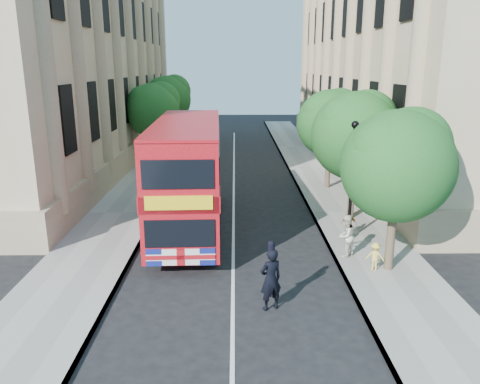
{
  "coord_description": "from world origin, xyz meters",
  "views": [
    {
      "loc": [
        0.09,
        -13.05,
        7.48
      ],
      "look_at": [
        0.29,
        5.94,
        2.3
      ],
      "focal_mm": 35.0,
      "sensor_mm": 36.0,
      "label": 1
    }
  ],
  "objects_px": {
    "double_decker_bus": "(188,172)",
    "box_van": "(179,182)",
    "woman_pedestrian": "(346,236)",
    "lamp_post": "(351,187)",
    "police_constable": "(271,279)"
  },
  "relations": [
    {
      "from": "double_decker_bus",
      "to": "box_van",
      "type": "relative_size",
      "value": 2.02
    },
    {
      "from": "double_decker_bus",
      "to": "woman_pedestrian",
      "type": "xyz_separation_m",
      "value": [
        6.5,
        -3.6,
        -1.77
      ]
    },
    {
      "from": "lamp_post",
      "to": "double_decker_bus",
      "type": "bearing_deg",
      "value": 165.69
    },
    {
      "from": "double_decker_bus",
      "to": "woman_pedestrian",
      "type": "distance_m",
      "value": 7.64
    },
    {
      "from": "police_constable",
      "to": "woman_pedestrian",
      "type": "height_order",
      "value": "police_constable"
    },
    {
      "from": "double_decker_bus",
      "to": "police_constable",
      "type": "bearing_deg",
      "value": -68.73
    },
    {
      "from": "police_constable",
      "to": "woman_pedestrian",
      "type": "bearing_deg",
      "value": -154.44
    },
    {
      "from": "police_constable",
      "to": "box_van",
      "type": "bearing_deg",
      "value": -94.09
    },
    {
      "from": "lamp_post",
      "to": "box_van",
      "type": "relative_size",
      "value": 0.97
    },
    {
      "from": "lamp_post",
      "to": "woman_pedestrian",
      "type": "xyz_separation_m",
      "value": [
        -0.56,
        -1.8,
        -1.54
      ]
    },
    {
      "from": "lamp_post",
      "to": "double_decker_bus",
      "type": "relative_size",
      "value": 0.48
    },
    {
      "from": "police_constable",
      "to": "woman_pedestrian",
      "type": "distance_m",
      "value": 5.1
    },
    {
      "from": "woman_pedestrian",
      "to": "double_decker_bus",
      "type": "bearing_deg",
      "value": -73.75
    },
    {
      "from": "box_van",
      "to": "woman_pedestrian",
      "type": "relative_size",
      "value": 3.14
    },
    {
      "from": "police_constable",
      "to": "double_decker_bus",
      "type": "bearing_deg",
      "value": -91.57
    }
  ]
}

